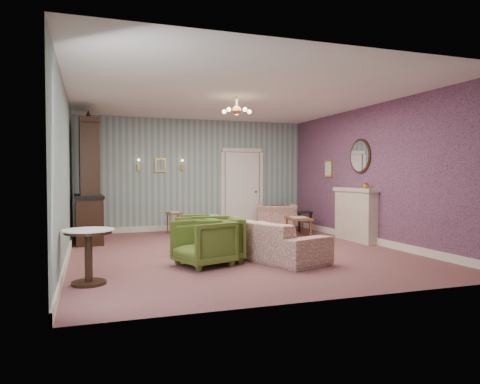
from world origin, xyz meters
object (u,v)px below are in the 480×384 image
object	(u,v)px
olive_chair_a	(203,241)
olive_chair_b	(217,236)
pedestal_table	(89,257)
olive_chair_c	(198,231)
side_table_black	(305,222)
wingback_chair	(277,213)
fireplace	(355,214)
sofa_chintz	(266,232)
dresser	(88,178)
coffee_table	(298,227)

from	to	relation	value
olive_chair_a	olive_chair_b	bearing A→B (deg)	116.06
pedestal_table	olive_chair_c	bearing A→B (deg)	46.56
side_table_black	olive_chair_b	bearing A→B (deg)	-137.12
olive_chair_a	wingback_chair	world-z (taller)	wingback_chair
olive_chair_b	fireplace	distance (m)	3.70
olive_chair_c	pedestal_table	distance (m)	2.82
olive_chair_b	sofa_chintz	world-z (taller)	sofa_chintz
olive_chair_a	olive_chair_c	distance (m)	1.40
dresser	fireplace	distance (m)	5.86
olive_chair_a	side_table_black	xyz separation A→B (m)	(3.42, 3.20, -0.13)
dresser	olive_chair_a	bearing A→B (deg)	-65.21
olive_chair_a	fireplace	distance (m)	4.12
sofa_chintz	side_table_black	size ratio (longest dim) A/B	4.26
olive_chair_b	sofa_chintz	size ratio (longest dim) A/B	0.36
dresser	side_table_black	size ratio (longest dim) A/B	5.20
olive_chair_a	side_table_black	distance (m)	4.69
olive_chair_b	olive_chair_c	world-z (taller)	olive_chair_b
olive_chair_b	fireplace	bearing A→B (deg)	117.74
olive_chair_c	coffee_table	size ratio (longest dim) A/B	0.87
olive_chair_a	fireplace	world-z (taller)	fireplace
sofa_chintz	fireplace	xyz separation A→B (m)	(2.62, 1.26, 0.14)
olive_chair_b	pedestal_table	xyz separation A→B (m)	(-2.03, -1.00, -0.05)
olive_chair_c	pedestal_table	world-z (taller)	olive_chair_c
fireplace	side_table_black	size ratio (longest dim) A/B	2.63
olive_chair_b	side_table_black	size ratio (longest dim) A/B	1.55
fireplace	side_table_black	bearing A→B (deg)	103.28
olive_chair_a	sofa_chintz	distance (m)	1.22
coffee_table	pedestal_table	world-z (taller)	pedestal_table
coffee_table	olive_chair_c	bearing A→B (deg)	-154.24
coffee_table	side_table_black	world-z (taller)	side_table_black
sofa_chintz	wingback_chair	distance (m)	3.99
wingback_chair	coffee_table	size ratio (longest dim) A/B	1.18
olive_chair_a	pedestal_table	xyz separation A→B (m)	(-1.71, -0.67, -0.04)
wingback_chair	pedestal_table	bearing A→B (deg)	65.41
olive_chair_a	olive_chair_b	world-z (taller)	olive_chair_b
side_table_black	dresser	bearing A→B (deg)	177.95
pedestal_table	fireplace	bearing A→B (deg)	22.18
olive_chair_c	dresser	bearing A→B (deg)	-115.85
wingback_chair	side_table_black	bearing A→B (deg)	145.38
olive_chair_c	wingback_chair	xyz separation A→B (m)	(2.71, 2.52, 0.07)
olive_chair_b	coffee_table	xyz separation A→B (m)	(2.67, 2.38, -0.19)
olive_chair_a	side_table_black	bearing A→B (deg)	113.64
olive_chair_b	side_table_black	world-z (taller)	olive_chair_b
sofa_chintz	fireplace	distance (m)	2.91
side_table_black	pedestal_table	xyz separation A→B (m)	(-5.13, -3.88, 0.10)
sofa_chintz	wingback_chair	xyz separation A→B (m)	(1.76, 3.58, 0.01)
dresser	olive_chair_b	bearing A→B (deg)	-58.46
olive_chair_b	coffee_table	world-z (taller)	olive_chair_b
olive_chair_b	sofa_chintz	xyz separation A→B (m)	(0.86, -0.01, 0.03)
olive_chair_c	pedestal_table	size ratio (longest dim) A/B	1.05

